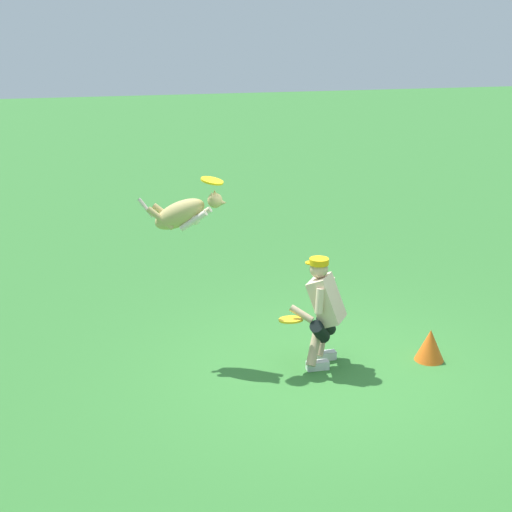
{
  "coord_description": "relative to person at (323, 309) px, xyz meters",
  "views": [
    {
      "loc": [
        2.61,
        7.39,
        3.95
      ],
      "look_at": [
        0.71,
        -0.58,
        1.29
      ],
      "focal_mm": 53.37,
      "sensor_mm": 36.0,
      "label": 1
    }
  ],
  "objects": [
    {
      "name": "dog",
      "position": [
        1.47,
        -0.68,
        1.04
      ],
      "size": [
        0.98,
        0.59,
        0.57
      ],
      "rotation": [
        0.0,
        0.0,
        2.65
      ],
      "color": "tan"
    },
    {
      "name": "ground_plane",
      "position": [
        0.0,
        0.26,
        -0.7
      ],
      "size": [
        60.0,
        60.0,
        0.0
      ],
      "primitive_type": "plane",
      "color": "#357532"
    },
    {
      "name": "frisbee_flying",
      "position": [
        1.15,
        -0.6,
        1.42
      ],
      "size": [
        0.37,
        0.37,
        0.09
      ],
      "primitive_type": "cylinder",
      "rotation": [
        -0.2,
        -0.07,
        0.76
      ],
      "color": "yellow"
    },
    {
      "name": "person",
      "position": [
        0.0,
        0.0,
        0.0
      ],
      "size": [
        0.71,
        0.61,
        1.29
      ],
      "rotation": [
        0.0,
        0.0,
        -0.63
      ],
      "color": "silver",
      "rests_on": "ground_plane"
    },
    {
      "name": "frisbee_held",
      "position": [
        0.39,
        0.02,
        -0.09
      ],
      "size": [
        0.39,
        0.39,
        0.07
      ],
      "primitive_type": "cylinder",
      "rotation": [
        0.1,
        0.09,
        5.69
      ],
      "color": "yellow",
      "rests_on": "person"
    },
    {
      "name": "training_cone",
      "position": [
        -1.27,
        0.18,
        -0.5
      ],
      "size": [
        0.35,
        0.35,
        0.39
      ],
      "primitive_type": "cone",
      "color": "orange",
      "rests_on": "ground_plane"
    }
  ]
}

